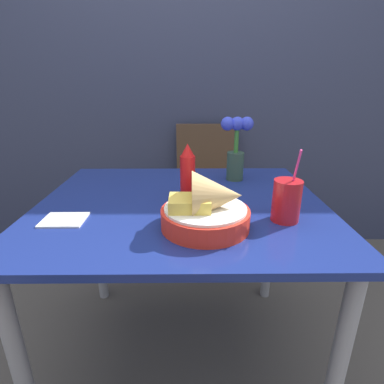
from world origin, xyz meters
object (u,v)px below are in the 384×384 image
food_basket (209,208)px  flower_vase (236,147)px  chair_far_window (207,183)px  drink_cup (286,202)px  ketchup_bottle (188,172)px

food_basket → flower_vase: size_ratio=0.96×
chair_far_window → drink_cup: bearing=-79.6°
chair_far_window → food_basket: (-0.06, -1.08, 0.28)m
food_basket → chair_far_window: bearing=86.9°
ketchup_bottle → chair_far_window: bearing=81.6°
chair_far_window → food_basket: size_ratio=3.36×
ketchup_bottle → drink_cup: drink_cup is taller
flower_vase → food_basket: bearing=-107.3°
food_basket → drink_cup: 0.25m
drink_cup → food_basket: bearing=-169.4°
chair_far_window → ketchup_bottle: bearing=-98.4°
flower_vase → ketchup_bottle: bearing=-133.0°
ketchup_bottle → flower_vase: 0.31m
chair_far_window → food_basket: food_basket is taller
ketchup_bottle → drink_cup: size_ratio=0.88×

